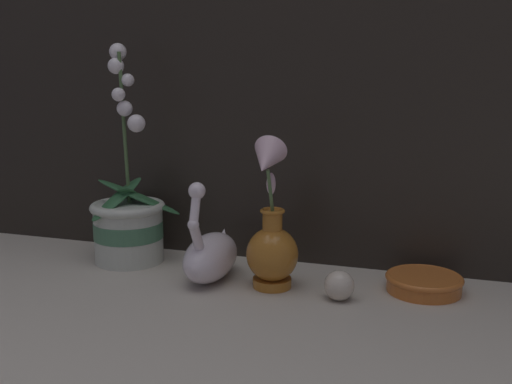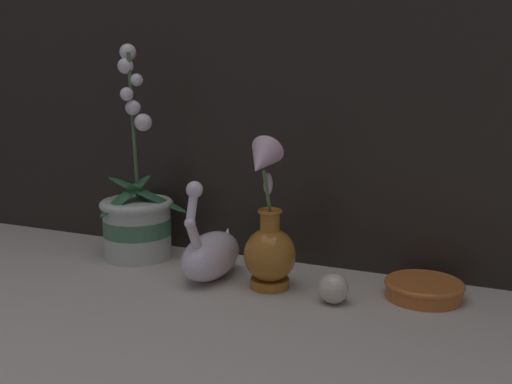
{
  "view_description": "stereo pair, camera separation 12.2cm",
  "coord_description": "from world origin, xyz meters",
  "px_view_note": "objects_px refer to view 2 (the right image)",
  "views": [
    {
      "loc": [
        0.34,
        -1.0,
        0.43
      ],
      "look_at": [
        -0.03,
        0.14,
        0.19
      ],
      "focal_mm": 42.0,
      "sensor_mm": 36.0,
      "label": 1
    },
    {
      "loc": [
        0.45,
        -0.96,
        0.43
      ],
      "look_at": [
        -0.03,
        0.14,
        0.19
      ],
      "focal_mm": 42.0,
      "sensor_mm": 36.0,
      "label": 2
    }
  ],
  "objects_px": {
    "orchid_potted_plant": "(137,218)",
    "glass_sphere": "(334,288)",
    "amber_dish": "(424,288)",
    "swan_figurine": "(211,253)",
    "blue_vase": "(269,239)"
  },
  "relations": [
    {
      "from": "orchid_potted_plant",
      "to": "glass_sphere",
      "type": "bearing_deg",
      "value": -10.52
    },
    {
      "from": "amber_dish",
      "to": "swan_figurine",
      "type": "bearing_deg",
      "value": -171.71
    },
    {
      "from": "orchid_potted_plant",
      "to": "amber_dish",
      "type": "bearing_deg",
      "value": 0.18
    },
    {
      "from": "orchid_potted_plant",
      "to": "amber_dish",
      "type": "height_order",
      "value": "orchid_potted_plant"
    },
    {
      "from": "orchid_potted_plant",
      "to": "glass_sphere",
      "type": "relative_size",
      "value": 8.37
    },
    {
      "from": "glass_sphere",
      "to": "swan_figurine",
      "type": "bearing_deg",
      "value": 173.23
    },
    {
      "from": "orchid_potted_plant",
      "to": "blue_vase",
      "type": "xyz_separation_m",
      "value": [
        0.36,
        -0.07,
        0.01
      ]
    },
    {
      "from": "orchid_potted_plant",
      "to": "glass_sphere",
      "type": "height_order",
      "value": "orchid_potted_plant"
    },
    {
      "from": "orchid_potted_plant",
      "to": "blue_vase",
      "type": "relative_size",
      "value": 1.57
    },
    {
      "from": "orchid_potted_plant",
      "to": "swan_figurine",
      "type": "relative_size",
      "value": 2.23
    },
    {
      "from": "glass_sphere",
      "to": "amber_dish",
      "type": "bearing_deg",
      "value": 31.93
    },
    {
      "from": "glass_sphere",
      "to": "amber_dish",
      "type": "distance_m",
      "value": 0.18
    },
    {
      "from": "swan_figurine",
      "to": "blue_vase",
      "type": "bearing_deg",
      "value": -4.72
    },
    {
      "from": "orchid_potted_plant",
      "to": "amber_dish",
      "type": "distance_m",
      "value": 0.66
    },
    {
      "from": "glass_sphere",
      "to": "amber_dish",
      "type": "xyz_separation_m",
      "value": [
        0.15,
        0.1,
        -0.01
      ]
    }
  ]
}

